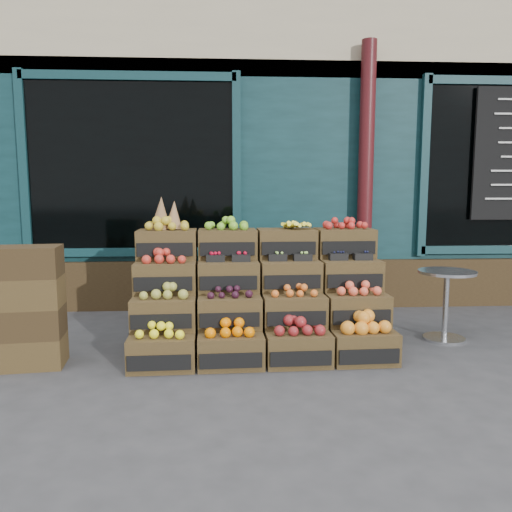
{
  "coord_description": "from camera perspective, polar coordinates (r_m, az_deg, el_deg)",
  "views": [
    {
      "loc": [
        -0.47,
        -3.93,
        1.46
      ],
      "look_at": [
        -0.2,
        0.7,
        0.85
      ],
      "focal_mm": 35.0,
      "sensor_mm": 36.0,
      "label": 1
    }
  ],
  "objects": [
    {
      "name": "ground",
      "position": [
        4.22,
        3.34,
        -12.76
      ],
      "size": [
        60.0,
        60.0,
        0.0
      ],
      "primitive_type": "plane",
      "color": "#3A3A3C",
      "rests_on": "ground"
    },
    {
      "name": "shop_facade",
      "position": [
        9.1,
        -0.32,
        13.41
      ],
      "size": [
        12.0,
        6.24,
        4.8
      ],
      "color": "#0F2F33",
      "rests_on": "ground"
    },
    {
      "name": "crate_display",
      "position": [
        4.63,
        0.28,
        -5.31
      ],
      "size": [
        2.28,
        1.16,
        1.41
      ],
      "rotation": [
        0.0,
        0.0,
        0.03
      ],
      "color": "#45341B",
      "rests_on": "ground"
    },
    {
      "name": "spare_crates",
      "position": [
        4.54,
        -24.39,
        -5.34
      ],
      "size": [
        0.54,
        0.41,
        1.01
      ],
      "rotation": [
        0.0,
        0.0,
        0.11
      ],
      "color": "#45341B",
      "rests_on": "ground"
    },
    {
      "name": "bistro_table",
      "position": [
        5.21,
        20.89,
        -4.4
      ],
      "size": [
        0.55,
        0.55,
        0.69
      ],
      "rotation": [
        0.0,
        0.0,
        0.29
      ],
      "color": "silver",
      "rests_on": "ground"
    },
    {
      "name": "shopkeeper",
      "position": [
        6.98,
        -14.76,
        2.89
      ],
      "size": [
        0.7,
        0.48,
        1.86
      ],
      "primitive_type": "imported",
      "rotation": [
        0.0,
        0.0,
        3.19
      ],
      "color": "#154B1A",
      "rests_on": "ground"
    }
  ]
}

